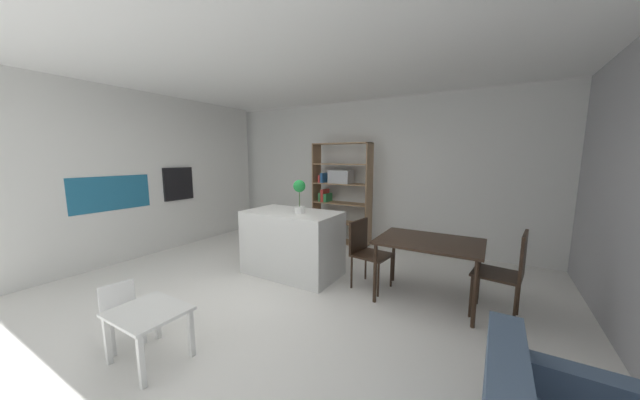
{
  "coord_description": "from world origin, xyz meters",
  "views": [
    {
      "loc": [
        2.39,
        -2.68,
        1.72
      ],
      "look_at": [
        0.23,
        0.96,
        1.1
      ],
      "focal_mm": 16.6,
      "sensor_mm": 36.0,
      "label": 1
    }
  ],
  "objects": [
    {
      "name": "child_table",
      "position": [
        -0.02,
        -1.43,
        0.38
      ],
      "size": [
        0.59,
        0.5,
        0.45
      ],
      "color": "white",
      "rests_on": "ground_plane"
    },
    {
      "name": "kitchen_island",
      "position": [
        -0.11,
        0.74,
        0.47
      ],
      "size": [
        1.37,
        0.79,
        0.94
      ],
      "primitive_type": "cube",
      "color": "silver",
      "rests_on": "ground_plane"
    },
    {
      "name": "dining_table",
      "position": [
        1.78,
        0.88,
        0.67
      ],
      "size": [
        1.17,
        0.85,
        0.75
      ],
      "color": "black",
      "rests_on": "ground_plane"
    },
    {
      "name": "open_bookshelf",
      "position": [
        -0.31,
        2.6,
        1.02
      ],
      "size": [
        1.19,
        0.34,
        1.99
      ],
      "color": "#997551",
      "rests_on": "ground_plane"
    },
    {
      "name": "dining_chair_window_side",
      "position": [
        2.59,
        0.86,
        0.57
      ],
      "size": [
        0.51,
        0.49,
        0.96
      ],
      "rotation": [
        0.0,
        0.0,
        -1.71
      ],
      "color": "black",
      "rests_on": "ground_plane"
    },
    {
      "name": "child_chair_left",
      "position": [
        -0.5,
        -1.42,
        0.31
      ],
      "size": [
        0.34,
        0.34,
        0.55
      ],
      "rotation": [
        0.0,
        0.0,
        1.38
      ],
      "color": "white",
      "rests_on": "ground_plane"
    },
    {
      "name": "ceiling_slab",
      "position": [
        0.0,
        0.0,
        2.85
      ],
      "size": [
        6.99,
        5.89,
        0.06
      ],
      "color": "white",
      "rests_on": "ground_plane"
    },
    {
      "name": "ground_plane",
      "position": [
        0.0,
        0.0,
        0.0
      ],
      "size": [
        9.62,
        9.62,
        0.0
      ],
      "primitive_type": "plane",
      "color": "silver"
    },
    {
      "name": "cabinet_niche_splashback",
      "position": [
        -2.81,
        -0.38,
        1.15
      ],
      "size": [
        0.01,
        1.16,
        0.54
      ],
      "color": "#1E6084",
      "rests_on": "ground_plane"
    },
    {
      "name": "tall_cabinet_run_left",
      "position": [
        -3.12,
        0.0,
        1.41
      ],
      "size": [
        0.62,
        5.31,
        2.82
      ],
      "primitive_type": "cube",
      "color": "silver",
      "rests_on": "ground_plane"
    },
    {
      "name": "potted_plant_on_island",
      "position": [
        0.04,
        0.71,
        1.23
      ],
      "size": [
        0.17,
        0.17,
        0.47
      ],
      "color": "white",
      "rests_on": "kitchen_island"
    },
    {
      "name": "dining_chair_island_side",
      "position": [
        0.98,
        0.89,
        0.53
      ],
      "size": [
        0.5,
        0.49,
        0.89
      ],
      "rotation": [
        0.0,
        0.0,
        1.44
      ],
      "color": "black",
      "rests_on": "ground_plane"
    },
    {
      "name": "built_in_oven",
      "position": [
        -2.79,
        0.76,
        1.22
      ],
      "size": [
        0.06,
        0.59,
        0.62
      ],
      "color": "black",
      "rests_on": "ground_plane"
    },
    {
      "name": "back_partition",
      "position": [
        0.0,
        2.91,
        1.41
      ],
      "size": [
        6.99,
        0.06,
        2.82
      ],
      "primitive_type": "cube",
      "color": "silver",
      "rests_on": "ground_plane"
    }
  ]
}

